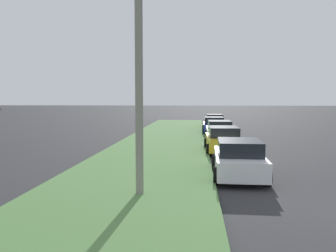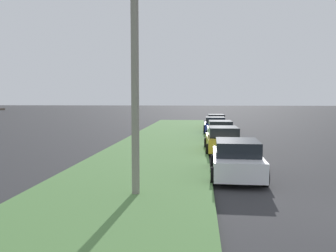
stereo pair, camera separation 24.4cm
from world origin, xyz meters
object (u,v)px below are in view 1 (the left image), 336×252
parked_car_yellow (223,140)px  parked_car_blue (214,125)px  parked_car_orange (214,122)px  streetlight (151,55)px  parked_car_white (239,159)px  parked_car_silver (219,131)px

parked_car_yellow → parked_car_blue: bearing=-1.3°
parked_car_blue → parked_car_orange: (5.23, -0.29, 0.00)m
parked_car_yellow → streetlight: 10.58m
parked_car_white → parked_car_yellow: size_ratio=1.00×
parked_car_white → parked_car_orange: same height
parked_car_orange → parked_car_blue: bearing=175.2°
parked_car_white → parked_car_orange: size_ratio=1.00×
parked_car_white → parked_car_blue: bearing=2.1°
parked_car_yellow → parked_car_silver: 5.54m
parked_car_blue → parked_car_orange: bearing=-2.5°
parked_car_silver → parked_car_blue: 5.23m
parked_car_silver → parked_car_orange: size_ratio=0.99×
parked_car_blue → streetlight: streetlight is taller
streetlight → parked_car_blue: bearing=-8.2°
parked_car_orange → streetlight: streetlight is taller
parked_car_yellow → streetlight: (-9.48, 2.92, 3.67)m
parked_car_white → streetlight: size_ratio=0.58×
parked_car_blue → streetlight: 20.79m
parked_car_yellow → parked_car_orange: size_ratio=1.00×
parked_car_white → parked_car_blue: size_ratio=1.01×
parked_car_white → parked_car_silver: (11.99, -0.00, 0.00)m
parked_car_silver → parked_car_blue: bearing=1.1°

